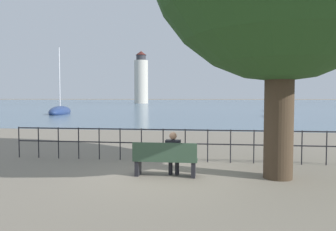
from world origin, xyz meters
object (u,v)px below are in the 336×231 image
sailboat_3 (276,109)px  harbor_lighthouse (141,79)px  park_bench (165,160)px  seated_person_left (173,152)px  sailboat_0 (280,114)px  sailboat_1 (60,112)px

sailboat_3 → harbor_lighthouse: bearing=114.1°
park_bench → harbor_lighthouse: bearing=102.6°
park_bench → seated_person_left: seated_person_left is taller
park_bench → sailboat_0: bearing=73.2°
sailboat_3 → sailboat_0: bearing=-103.1°
park_bench → sailboat_3: 43.34m
sailboat_3 → sailboat_1: bearing=-161.5°
sailboat_1 → harbor_lighthouse: (-6.35, 76.51, 8.36)m
sailboat_1 → sailboat_3: 30.59m
park_bench → harbor_lighthouse: (-23.93, 106.81, 8.25)m
sailboat_0 → sailboat_3: size_ratio=0.86×
park_bench → sailboat_3: bearing=75.7°
sailboat_1 → sailboat_3: (28.26, 11.70, 0.03)m
park_bench → sailboat_3: size_ratio=0.17×
sailboat_1 → seated_person_left: bearing=-71.6°
sailboat_0 → harbor_lighthouse: (-32.35, 78.92, 8.36)m
seated_person_left → sailboat_0: sailboat_0 is taller
seated_person_left → sailboat_3: size_ratio=0.12×
sailboat_1 → harbor_lighthouse: harbor_lighthouse is taller
park_bench → sailboat_0: (8.42, 27.90, -0.11)m
sailboat_1 → sailboat_3: bearing=10.4°
sailboat_0 → sailboat_1: size_ratio=0.95×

